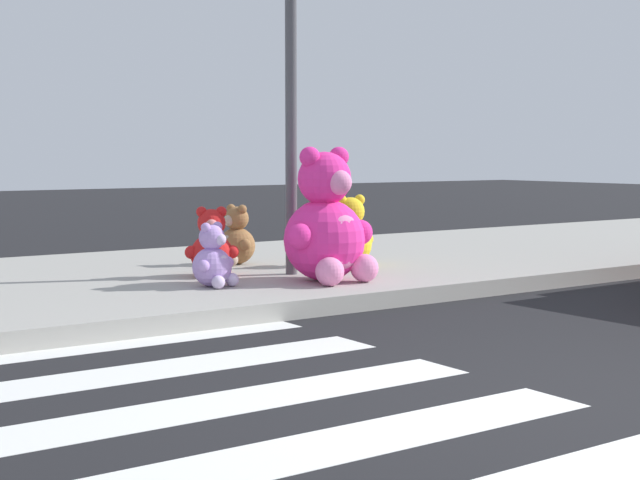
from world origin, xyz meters
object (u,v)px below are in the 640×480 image
(plush_yellow, at_px, (350,237))
(plush_red, at_px, (212,248))
(sign_pole, at_px, (291,95))
(plush_brown, at_px, (235,240))
(plush_lavender, at_px, (214,261))
(plush_pink_large, at_px, (327,228))

(plush_yellow, bearing_deg, plush_red, 179.45)
(sign_pole, relative_size, plush_yellow, 4.39)
(sign_pole, height_order, plush_brown, sign_pole)
(plush_red, bearing_deg, plush_yellow, -0.55)
(sign_pole, relative_size, plush_red, 4.88)
(plush_yellow, xyz_separation_m, plush_brown, (-0.94, 0.73, -0.04))
(plush_yellow, xyz_separation_m, plush_lavender, (-1.91, -0.61, -0.07))
(sign_pole, bearing_deg, plush_lavender, -161.97)
(sign_pole, xyz_separation_m, plush_yellow, (0.90, 0.28, -1.41))
(plush_brown, relative_size, plush_red, 0.95)
(plush_pink_large, xyz_separation_m, plush_lavender, (-1.02, 0.25, -0.26))
(plush_brown, relative_size, plush_lavender, 1.11)
(plush_yellow, distance_m, plush_lavender, 2.01)
(plush_pink_large, height_order, plush_brown, plush_pink_large)
(plush_pink_large, distance_m, plush_yellow, 1.26)
(sign_pole, bearing_deg, plush_red, 156.93)
(plush_pink_large, bearing_deg, plush_yellow, 44.22)
(plush_brown, bearing_deg, plush_red, -132.66)
(plush_pink_large, bearing_deg, plush_lavender, 166.00)
(plush_pink_large, relative_size, plush_brown, 1.94)
(sign_pole, bearing_deg, plush_brown, 92.39)
(plush_lavender, bearing_deg, plush_pink_large, -14.00)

